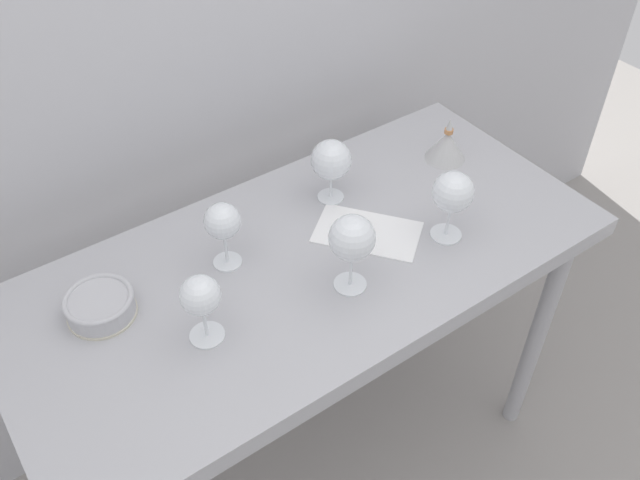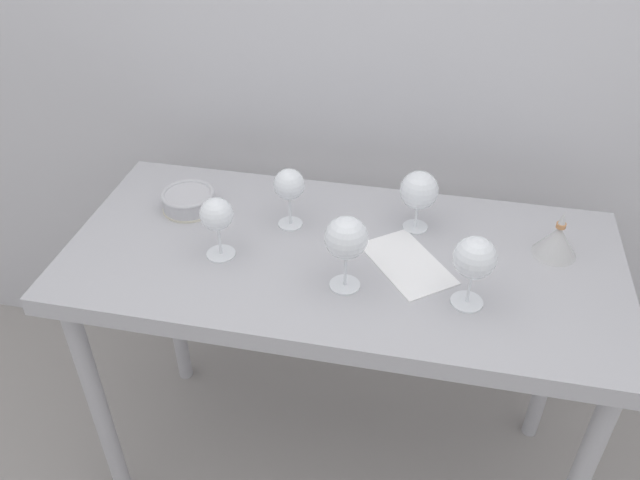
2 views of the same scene
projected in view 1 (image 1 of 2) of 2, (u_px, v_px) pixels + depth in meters
ground_plane at (310, 457)px, 2.18m from camera, size 6.00×6.00×0.00m
back_wall at (186, 14)px, 1.59m from camera, size 3.80×0.04×2.60m
steel_counter at (308, 289)px, 1.64m from camera, size 1.40×0.65×0.90m
wine_glass_near_center at (352, 239)px, 1.41m from camera, size 0.10×0.10×0.19m
wine_glass_near_left at (201, 297)px, 1.32m from camera, size 0.08×0.08×0.16m
wine_glass_far_right at (331, 161)px, 1.65m from camera, size 0.10×0.10×0.17m
wine_glass_near_right at (453, 193)px, 1.54m from camera, size 0.10×0.10×0.18m
wine_glass_far_left at (223, 223)px, 1.47m from camera, size 0.08×0.08×0.17m
tasting_sheet_upper at (367, 232)px, 1.63m from camera, size 0.27×0.28×0.00m
tasting_bowl at (100, 305)px, 1.42m from camera, size 0.15×0.15×0.05m
decanter_funnel at (447, 145)px, 1.82m from camera, size 0.11×0.11×0.12m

